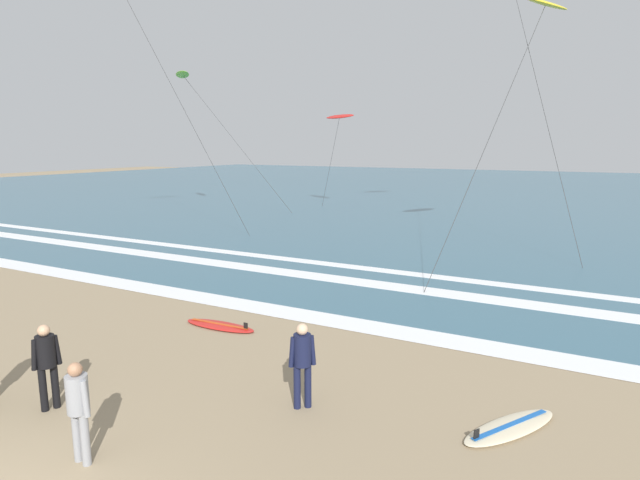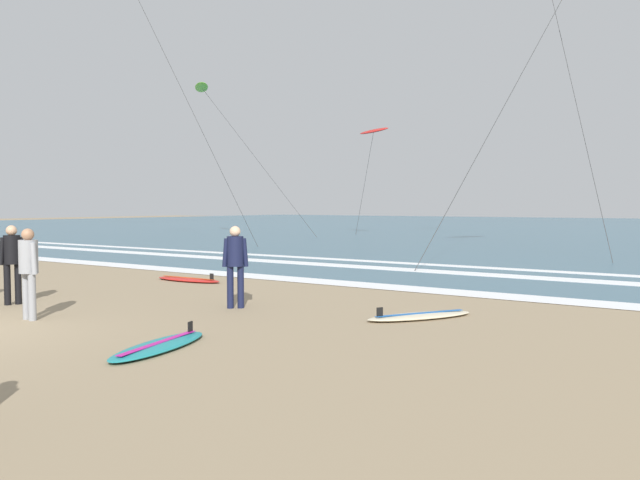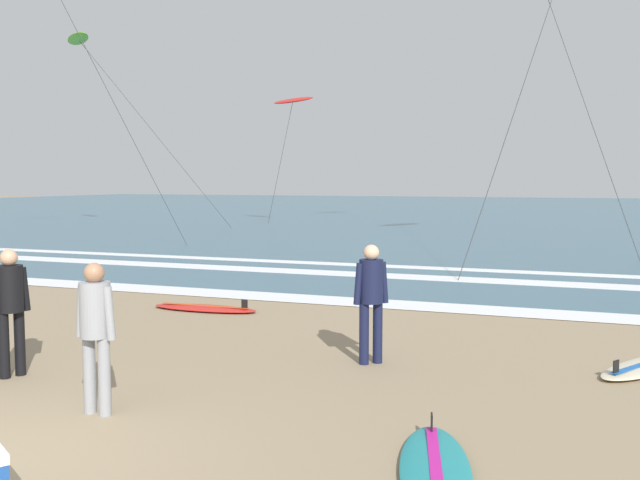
{
  "view_description": "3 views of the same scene",
  "coord_description": "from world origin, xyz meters",
  "px_view_note": "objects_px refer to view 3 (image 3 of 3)",
  "views": [
    {
      "loc": [
        6.73,
        -2.91,
        4.73
      ],
      "look_at": [
        0.43,
        8.84,
        2.29
      ],
      "focal_mm": 29.52,
      "sensor_mm": 36.0,
      "label": 1
    },
    {
      "loc": [
        10.82,
        -4.74,
        2.01
      ],
      "look_at": [
        2.18,
        7.77,
        1.19
      ],
      "focal_mm": 36.94,
      "sensor_mm": 36.0,
      "label": 2
    },
    {
      "loc": [
        4.98,
        -4.36,
        2.45
      ],
      "look_at": [
        0.25,
        8.15,
        1.34
      ],
      "focal_mm": 40.62,
      "sensor_mm": 36.0,
      "label": 3
    }
  ],
  "objects_px": {
    "surfboard_near_water": "(435,469)",
    "kite_red_mid_center": "(293,101)",
    "surfer_background_far": "(10,301)",
    "surfer_foreground_main": "(371,293)",
    "surfboard_right_spare": "(205,308)",
    "surfer_mid_group": "(96,324)",
    "kite_lime_high_right": "(79,40)"
  },
  "relations": [
    {
      "from": "surfboard_near_water",
      "to": "kite_red_mid_center",
      "type": "relative_size",
      "value": 0.32
    },
    {
      "from": "kite_red_mid_center",
      "to": "surfboard_near_water",
      "type": "bearing_deg",
      "value": -65.12
    },
    {
      "from": "kite_lime_high_right",
      "to": "surfboard_near_water",
      "type": "bearing_deg",
      "value": -46.38
    },
    {
      "from": "kite_red_mid_center",
      "to": "surfer_background_far",
      "type": "bearing_deg",
      "value": -73.74
    },
    {
      "from": "surfer_foreground_main",
      "to": "kite_lime_high_right",
      "type": "bearing_deg",
      "value": 135.86
    },
    {
      "from": "surfboard_near_water",
      "to": "kite_red_mid_center",
      "type": "height_order",
      "value": "kite_red_mid_center"
    },
    {
      "from": "surfboard_near_water",
      "to": "kite_lime_high_right",
      "type": "relative_size",
      "value": 0.23
    },
    {
      "from": "surfer_foreground_main",
      "to": "kite_red_mid_center",
      "type": "height_order",
      "value": "kite_red_mid_center"
    },
    {
      "from": "surfboard_near_water",
      "to": "surfboard_right_spare",
      "type": "height_order",
      "value": "same"
    },
    {
      "from": "surfer_background_far",
      "to": "surfboard_near_water",
      "type": "distance_m",
      "value": 5.74
    },
    {
      "from": "surfboard_right_spare",
      "to": "kite_red_mid_center",
      "type": "bearing_deg",
      "value": 109.17
    },
    {
      "from": "surfer_mid_group",
      "to": "kite_red_mid_center",
      "type": "bearing_deg",
      "value": 109.16
    },
    {
      "from": "surfer_background_far",
      "to": "kite_red_mid_center",
      "type": "distance_m",
      "value": 30.99
    },
    {
      "from": "surfer_background_far",
      "to": "surfboard_near_water",
      "type": "xyz_separation_m",
      "value": [
        5.56,
        -1.12,
        -0.91
      ]
    },
    {
      "from": "surfer_background_far",
      "to": "surfboard_near_water",
      "type": "relative_size",
      "value": 0.73
    },
    {
      "from": "surfer_foreground_main",
      "to": "kite_red_mid_center",
      "type": "xyz_separation_m",
      "value": [
        -12.52,
        27.04,
        5.71
      ]
    },
    {
      "from": "surfer_background_far",
      "to": "surfboard_near_water",
      "type": "bearing_deg",
      "value": -11.38
    },
    {
      "from": "surfer_mid_group",
      "to": "surfer_foreground_main",
      "type": "bearing_deg",
      "value": 55.57
    },
    {
      "from": "surfer_foreground_main",
      "to": "surfboard_near_water",
      "type": "xyz_separation_m",
      "value": [
        1.56,
        -3.32,
        -0.91
      ]
    },
    {
      "from": "surfboard_right_spare",
      "to": "surfer_foreground_main",
      "type": "bearing_deg",
      "value": -33.36
    },
    {
      "from": "surfer_foreground_main",
      "to": "surfer_mid_group",
      "type": "relative_size",
      "value": 1.0
    },
    {
      "from": "surfboard_near_water",
      "to": "kite_red_mid_center",
      "type": "distance_m",
      "value": 34.11
    },
    {
      "from": "surfer_background_far",
      "to": "surfboard_right_spare",
      "type": "relative_size",
      "value": 0.76
    },
    {
      "from": "surfer_mid_group",
      "to": "surfboard_near_water",
      "type": "xyz_separation_m",
      "value": [
        3.64,
        -0.3,
        -0.91
      ]
    },
    {
      "from": "surfboard_near_water",
      "to": "surfer_background_far",
      "type": "bearing_deg",
      "value": 168.62
    },
    {
      "from": "surfer_background_far",
      "to": "surfer_foreground_main",
      "type": "xyz_separation_m",
      "value": [
        3.99,
        2.21,
        0.0
      ]
    },
    {
      "from": "surfer_background_far",
      "to": "surfboard_right_spare",
      "type": "bearing_deg",
      "value": 90.65
    },
    {
      "from": "surfer_mid_group",
      "to": "kite_lime_high_right",
      "type": "height_order",
      "value": "kite_lime_high_right"
    },
    {
      "from": "surfer_mid_group",
      "to": "surfboard_near_water",
      "type": "height_order",
      "value": "surfer_mid_group"
    },
    {
      "from": "kite_lime_high_right",
      "to": "kite_red_mid_center",
      "type": "relative_size",
      "value": 1.39
    },
    {
      "from": "surfboard_near_water",
      "to": "surfboard_right_spare",
      "type": "relative_size",
      "value": 1.03
    },
    {
      "from": "surfer_background_far",
      "to": "kite_lime_high_right",
      "type": "xyz_separation_m",
      "value": [
        -17.36,
        22.93,
        8.39
      ]
    }
  ]
}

